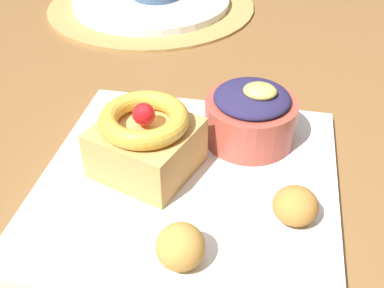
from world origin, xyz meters
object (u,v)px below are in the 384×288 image
(front_plate, at_px, (188,183))
(fritter_middle, at_px, (295,206))
(berry_ramekin, at_px, (251,115))
(cake_slice, at_px, (146,140))
(back_plate, at_px, (151,1))
(fritter_front, at_px, (180,247))

(front_plate, xyz_separation_m, fritter_middle, (0.10, -0.03, 0.02))
(berry_ramekin, bearing_deg, fritter_middle, -65.95)
(cake_slice, xyz_separation_m, back_plate, (-0.11, 0.44, -0.04))
(front_plate, xyz_separation_m, back_plate, (-0.16, 0.45, 0.01))
(front_plate, distance_m, back_plate, 0.48)
(berry_ramekin, bearing_deg, fritter_front, -102.21)
(back_plate, bearing_deg, fritter_middle, -61.93)
(berry_ramekin, bearing_deg, back_plate, 119.22)
(fritter_front, bearing_deg, front_plate, 97.91)
(fritter_front, distance_m, fritter_middle, 0.11)
(cake_slice, bearing_deg, fritter_front, -62.06)
(front_plate, height_order, fritter_middle, fritter_middle)
(front_plate, distance_m, cake_slice, 0.06)
(cake_slice, xyz_separation_m, berry_ramekin, (0.09, 0.07, -0.00))
(fritter_front, distance_m, back_plate, 0.58)
(berry_ramekin, height_order, fritter_front, berry_ramekin)
(cake_slice, relative_size, fritter_front, 2.76)
(front_plate, relative_size, berry_ramekin, 2.96)
(fritter_front, relative_size, fritter_middle, 1.03)
(cake_slice, distance_m, back_plate, 0.46)
(berry_ramekin, bearing_deg, front_plate, -123.66)
(fritter_front, xyz_separation_m, back_plate, (-0.17, 0.55, -0.02))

